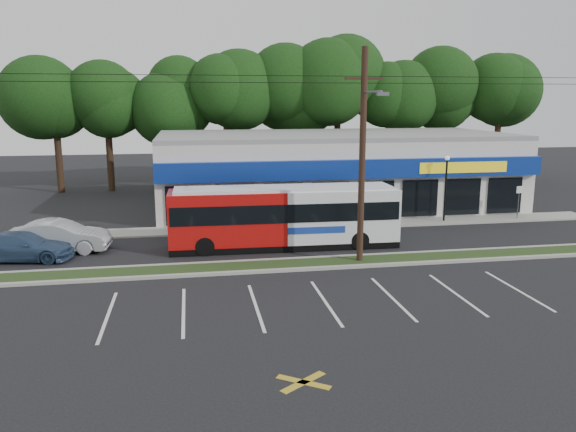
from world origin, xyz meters
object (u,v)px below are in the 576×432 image
(car_silver, at_px, (59,237))
(pedestrian_a, at_px, (368,216))
(car_dark, at_px, (339,216))
(car_blue, at_px, (23,246))
(sign_post, at_px, (519,196))
(lamp_post, at_px, (446,181))
(pedestrian_b, at_px, (334,221))
(metrobus, at_px, (284,215))
(utility_pole, at_px, (359,150))

(car_silver, relative_size, pedestrian_a, 2.55)
(car_dark, bearing_deg, car_blue, 113.75)
(sign_post, height_order, car_blue, sign_post)
(lamp_post, relative_size, pedestrian_a, 2.16)
(sign_post, distance_m, car_dark, 12.03)
(lamp_post, relative_size, car_dark, 1.06)
(car_blue, distance_m, pedestrian_b, 16.19)
(car_silver, relative_size, car_blue, 1.05)
(lamp_post, bearing_deg, metrobus, -158.76)
(lamp_post, bearing_deg, car_silver, -171.54)
(car_dark, bearing_deg, car_silver, 110.63)
(metrobus, distance_m, car_silver, 11.60)
(metrobus, height_order, car_blue, metrobus)
(pedestrian_b, bearing_deg, car_blue, 1.85)
(lamp_post, relative_size, pedestrian_b, 2.27)
(pedestrian_a, bearing_deg, pedestrian_b, 8.93)
(metrobus, xyz_separation_m, pedestrian_a, (5.39, 2.35, -0.72))
(car_blue, xyz_separation_m, pedestrian_b, (16.07, 1.93, 0.24))
(car_blue, bearing_deg, pedestrian_a, -73.50)
(utility_pole, distance_m, pedestrian_b, 6.87)
(lamp_post, xyz_separation_m, car_blue, (-24.00, -4.61, -1.98))
(utility_pole, bearing_deg, car_dark, 81.23)
(metrobus, bearing_deg, lamp_post, 22.54)
(pedestrian_a, bearing_deg, car_silver, -4.03)
(metrobus, bearing_deg, pedestrian_a, 24.80)
(lamp_post, distance_m, car_silver, 22.92)
(sign_post, height_order, car_dark, sign_post)
(car_dark, height_order, car_silver, car_silver)
(sign_post, relative_size, car_silver, 0.44)
(sign_post, bearing_deg, lamp_post, 177.42)
(sign_post, relative_size, car_dark, 0.56)
(metrobus, xyz_separation_m, car_blue, (-12.93, -0.31, -1.01))
(pedestrian_a, bearing_deg, metrobus, 14.73)
(utility_pole, bearing_deg, pedestrian_a, 67.13)
(car_silver, height_order, car_blue, car_silver)
(pedestrian_a, bearing_deg, car_blue, -0.54)
(pedestrian_b, bearing_deg, metrobus, 22.37)
(metrobus, xyz_separation_m, car_dark, (4.07, 4.00, -1.02))
(sign_post, bearing_deg, pedestrian_a, -170.79)
(lamp_post, bearing_deg, sign_post, -2.58)
(utility_pole, height_order, car_dark, utility_pole)
(sign_post, height_order, pedestrian_b, sign_post)
(utility_pole, bearing_deg, lamp_post, 43.95)
(utility_pole, distance_m, lamp_post, 11.67)
(pedestrian_b, bearing_deg, car_dark, -116.36)
(lamp_post, relative_size, metrobus, 0.35)
(sign_post, xyz_separation_m, car_blue, (-29.00, -4.38, -0.86))
(utility_pole, distance_m, car_blue, 16.84)
(utility_pole, xyz_separation_m, pedestrian_b, (0.24, 5.20, -4.48))
(utility_pole, height_order, pedestrian_a, utility_pole)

